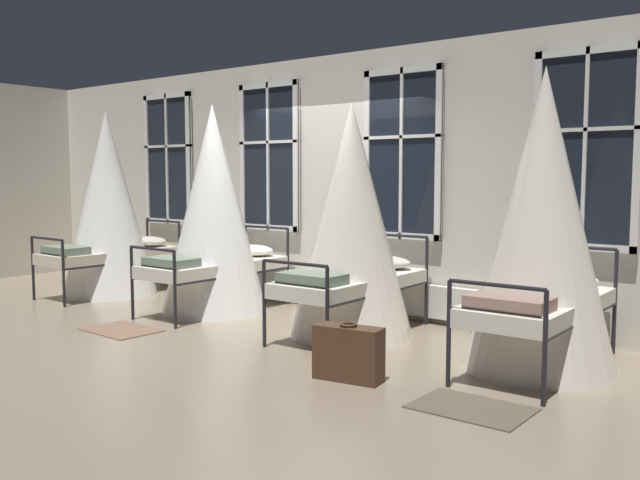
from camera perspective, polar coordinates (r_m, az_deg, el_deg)
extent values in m
plane|color=gray|center=(7.85, -3.59, -6.72)|extent=(20.95, 20.95, 0.00)
cube|color=beige|center=(8.54, 1.31, 4.71)|extent=(11.48, 0.10, 3.09)
cube|color=black|center=(10.56, -12.43, 6.52)|extent=(1.00, 0.02, 1.91)
cube|color=silver|center=(10.58, -12.33, 1.52)|extent=(1.00, 0.06, 0.07)
cube|color=silver|center=(10.62, -12.53, 11.49)|extent=(1.00, 0.06, 0.07)
cube|color=silver|center=(10.92, -14.00, 6.44)|extent=(0.07, 0.06, 1.91)
cube|color=silver|center=(10.21, -10.74, 6.59)|extent=(0.07, 0.06, 1.91)
cube|color=silver|center=(10.56, -12.43, 6.52)|extent=(0.04, 0.06, 1.91)
cube|color=silver|center=(10.57, -12.45, 7.55)|extent=(1.00, 0.06, 0.04)
cube|color=black|center=(9.10, -4.24, 6.84)|extent=(1.00, 0.02, 1.91)
cube|color=silver|center=(9.12, -4.20, 1.04)|extent=(1.00, 0.06, 0.07)
cube|color=silver|center=(9.17, -4.28, 12.60)|extent=(1.00, 0.06, 0.07)
cube|color=silver|center=(9.42, -6.36, 6.77)|extent=(0.07, 0.06, 1.91)
cube|color=silver|center=(8.79, -1.96, 6.90)|extent=(0.07, 0.06, 1.91)
cube|color=silver|center=(9.10, -4.24, 6.84)|extent=(0.04, 0.06, 1.91)
cube|color=silver|center=(9.11, -4.24, 8.04)|extent=(1.00, 0.06, 0.04)
cube|color=black|center=(7.89, 6.77, 7.05)|extent=(1.00, 0.02, 1.91)
cube|color=silver|center=(7.92, 6.69, 0.36)|extent=(1.00, 0.06, 0.07)
cube|color=silver|center=(7.97, 6.84, 13.68)|extent=(1.00, 0.06, 0.07)
cube|color=silver|center=(8.14, 3.93, 7.02)|extent=(0.07, 0.06, 1.91)
cube|color=silver|center=(7.66, 9.78, 7.06)|extent=(0.07, 0.06, 1.91)
cube|color=silver|center=(7.89, 6.77, 7.05)|extent=(0.04, 0.06, 1.91)
cube|color=silver|center=(7.90, 6.78, 8.43)|extent=(1.00, 0.06, 0.04)
cube|color=black|center=(7.06, 21.02, 6.94)|extent=(1.00, 0.02, 1.91)
cube|color=silver|center=(7.09, 20.77, -0.53)|extent=(1.00, 0.06, 0.07)
cube|color=silver|center=(7.15, 21.27, 14.34)|extent=(1.00, 0.06, 0.07)
cube|color=silver|center=(7.21, 17.44, 7.01)|extent=(0.07, 0.06, 1.91)
cube|color=silver|center=(6.94, 24.73, 6.84)|extent=(0.07, 0.06, 1.91)
cube|color=silver|center=(7.06, 21.02, 6.94)|extent=(0.04, 0.06, 1.91)
cube|color=silver|center=(7.07, 21.07, 8.49)|extent=(1.00, 0.06, 0.04)
cube|color=silver|center=(8.55, 0.77, -4.01)|extent=(6.65, 0.10, 0.36)
cylinder|color=black|center=(10.81, -14.00, -0.96)|extent=(0.04, 0.04, 0.97)
cylinder|color=black|center=(10.22, -11.49, -1.26)|extent=(0.04, 0.04, 0.97)
cylinder|color=black|center=(9.85, -22.57, -2.19)|extent=(0.04, 0.04, 0.84)
cylinder|color=black|center=(9.20, -20.37, -2.62)|extent=(0.04, 0.04, 0.84)
cylinder|color=black|center=(10.30, -18.08, -1.44)|extent=(0.08, 1.83, 0.03)
cylinder|color=black|center=(9.68, -15.70, -1.79)|extent=(0.08, 1.83, 0.03)
cylinder|color=black|center=(10.47, -12.83, 1.52)|extent=(0.75, 0.05, 0.03)
cylinder|color=black|center=(9.48, -21.59, 0.11)|extent=(0.75, 0.05, 0.03)
cube|color=beige|center=(9.98, -16.94, -1.20)|extent=(0.82, 1.87, 0.14)
ellipsoid|color=#B7B2A3|center=(10.35, -13.85, -0.10)|extent=(0.59, 0.42, 0.14)
cube|color=slate|center=(9.62, -20.20, -0.79)|extent=(0.63, 0.38, 0.10)
cone|color=white|center=(9.92, -17.05, 2.90)|extent=(1.27, 1.27, 2.52)
cylinder|color=black|center=(9.33, -6.12, -1.81)|extent=(0.04, 0.04, 0.97)
cylinder|color=black|center=(8.82, -2.66, -2.20)|extent=(0.04, 0.04, 0.97)
cylinder|color=black|center=(8.16, -15.22, -3.46)|extent=(0.04, 0.04, 0.84)
cylinder|color=black|center=(7.57, -11.86, -4.05)|extent=(0.04, 0.04, 0.84)
cylinder|color=black|center=(8.71, -10.36, -2.45)|extent=(0.06, 1.83, 0.03)
cylinder|color=black|center=(8.16, -6.91, -2.92)|extent=(0.06, 1.83, 0.03)
cylinder|color=black|center=(9.02, -4.46, 1.05)|extent=(0.75, 0.04, 0.03)
cylinder|color=black|center=(7.80, -13.67, -0.71)|extent=(0.75, 0.04, 0.03)
cube|color=silver|center=(8.42, -8.70, -2.19)|extent=(0.79, 1.86, 0.14)
ellipsoid|color=silver|center=(8.87, -5.51, -0.85)|extent=(0.59, 0.41, 0.14)
cube|color=slate|center=(7.98, -12.17, -1.78)|extent=(0.63, 0.37, 0.10)
cone|color=white|center=(8.36, -8.76, 2.55)|extent=(1.27, 1.27, 2.48)
cylinder|color=black|center=(8.07, 4.08, -2.91)|extent=(0.04, 0.04, 0.97)
cylinder|color=black|center=(7.69, 8.76, -3.36)|extent=(0.04, 0.04, 0.97)
cylinder|color=black|center=(6.64, -4.62, -5.26)|extent=(0.04, 0.04, 0.84)
cylinder|color=black|center=(6.18, 0.60, -6.05)|extent=(0.04, 0.04, 0.84)
cylinder|color=black|center=(7.33, 0.16, -3.82)|extent=(0.06, 1.83, 0.03)
cylinder|color=black|center=(6.91, 5.13, -4.40)|extent=(0.06, 1.83, 0.03)
cylinder|color=black|center=(7.82, 6.40, 0.37)|extent=(0.75, 0.04, 0.03)
cylinder|color=black|center=(6.34, -2.12, -1.93)|extent=(0.75, 0.04, 0.03)
cube|color=silver|center=(7.10, 2.57, -3.53)|extent=(0.79, 1.86, 0.14)
ellipsoid|color=#B7B2A3|center=(7.64, 5.45, -1.84)|extent=(0.59, 0.41, 0.14)
cube|color=slate|center=(6.56, -0.67, -3.18)|extent=(0.63, 0.37, 0.10)
cone|color=silver|center=(7.03, 2.60, 1.68)|extent=(1.27, 1.27, 2.38)
cylinder|color=black|center=(7.12, 17.25, -4.24)|extent=(0.04, 0.04, 0.97)
cylinder|color=black|center=(6.90, 23.12, -4.73)|extent=(0.04, 0.04, 0.97)
cylinder|color=black|center=(5.48, 10.56, -7.62)|extent=(0.04, 0.04, 0.84)
cylinder|color=black|center=(5.20, 18.03, -8.51)|extent=(0.04, 0.04, 0.84)
cylinder|color=black|center=(6.28, 14.35, -5.53)|extent=(0.05, 1.83, 0.03)
cylinder|color=black|center=(6.04, 20.95, -6.16)|extent=(0.05, 1.83, 0.03)
cylinder|color=black|center=(6.94, 20.27, -0.55)|extent=(0.75, 0.04, 0.03)
cylinder|color=black|center=(5.25, 14.29, -3.62)|extent=(0.75, 0.04, 0.03)
cube|color=silver|center=(6.14, 17.60, -5.19)|extent=(0.79, 1.86, 0.14)
ellipsoid|color=silver|center=(6.74, 19.59, -3.09)|extent=(0.58, 0.41, 0.14)
cube|color=gray|center=(5.51, 15.32, -5.01)|extent=(0.63, 0.37, 0.10)
cone|color=silver|center=(6.05, 17.79, 1.56)|extent=(1.27, 1.27, 2.53)
cube|color=brown|center=(7.70, -16.05, -7.12)|extent=(0.82, 0.59, 0.01)
cube|color=brown|center=(5.13, 12.37, -13.37)|extent=(0.80, 0.56, 0.01)
cube|color=#472D1E|center=(5.61, 2.35, -9.31)|extent=(0.58, 0.28, 0.44)
cube|color=tan|center=(5.70, 2.84, -9.07)|extent=(0.50, 0.09, 0.03)
torus|color=#472D1E|center=(5.55, 2.36, -6.96)|extent=(0.16, 0.16, 0.02)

